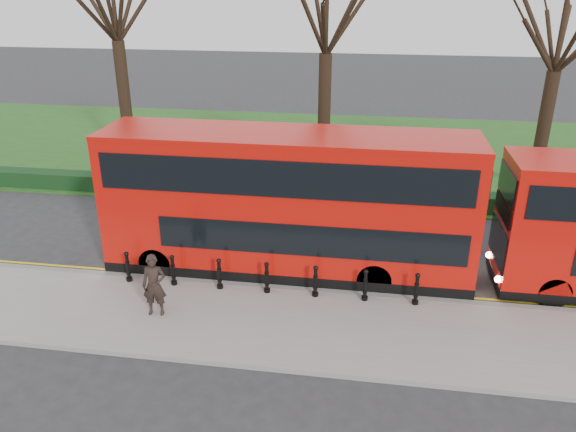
# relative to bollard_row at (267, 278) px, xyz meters

# --- Properties ---
(ground) EXTENTS (120.00, 120.00, 0.00)m
(ground) POSITION_rel_bollard_row_xyz_m (-1.35, 1.35, -0.65)
(ground) COLOR #28282B
(ground) RESTS_ON ground
(pavement) EXTENTS (60.00, 4.00, 0.15)m
(pavement) POSITION_rel_bollard_row_xyz_m (-1.35, -1.65, -0.58)
(pavement) COLOR gray
(pavement) RESTS_ON ground
(kerb) EXTENTS (60.00, 0.25, 0.16)m
(kerb) POSITION_rel_bollard_row_xyz_m (-1.35, 0.35, -0.58)
(kerb) COLOR slate
(kerb) RESTS_ON ground
(grass_verge) EXTENTS (60.00, 18.00, 0.06)m
(grass_verge) POSITION_rel_bollard_row_xyz_m (-1.35, 16.35, -0.62)
(grass_verge) COLOR #1E4E1A
(grass_verge) RESTS_ON ground
(hedge) EXTENTS (60.00, 0.90, 0.80)m
(hedge) POSITION_rel_bollard_row_xyz_m (-1.35, 8.15, -0.25)
(hedge) COLOR black
(hedge) RESTS_ON ground
(yellow_line_outer) EXTENTS (60.00, 0.10, 0.01)m
(yellow_line_outer) POSITION_rel_bollard_row_xyz_m (-1.35, 0.65, -0.64)
(yellow_line_outer) COLOR yellow
(yellow_line_outer) RESTS_ON ground
(yellow_line_inner) EXTENTS (60.00, 0.10, 0.01)m
(yellow_line_inner) POSITION_rel_bollard_row_xyz_m (-1.35, 0.85, -0.64)
(yellow_line_inner) COLOR yellow
(yellow_line_inner) RESTS_ON ground
(tree_mid) EXTENTS (7.09, 7.09, 11.08)m
(tree_mid) POSITION_rel_bollard_row_xyz_m (0.65, 11.35, 7.40)
(tree_mid) COLOR black
(tree_mid) RESTS_ON ground
(tree_right) EXTENTS (6.44, 6.44, 10.06)m
(tree_right) POSITION_rel_bollard_row_xyz_m (10.65, 11.35, 6.66)
(tree_right) COLOR black
(tree_right) RESTS_ON ground
(bollard_row) EXTENTS (9.33, 0.15, 1.00)m
(bollard_row) POSITION_rel_bollard_row_xyz_m (0.00, 0.00, 0.00)
(bollard_row) COLOR black
(bollard_row) RESTS_ON pavement
(bus_lead) EXTENTS (12.09, 2.77, 4.81)m
(bus_lead) POSITION_rel_bollard_row_xyz_m (0.36, 1.83, 1.77)
(bus_lead) COLOR #BE0F08
(bus_lead) RESTS_ON ground
(pedestrian) EXTENTS (0.75, 0.54, 1.91)m
(pedestrian) POSITION_rel_bollard_row_xyz_m (-2.98, -1.72, 0.46)
(pedestrian) COLOR black
(pedestrian) RESTS_ON pavement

